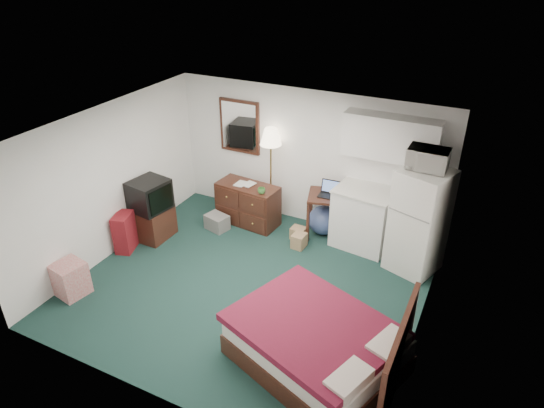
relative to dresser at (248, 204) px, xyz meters
The scene contains 25 objects.
floor 1.97m from the dresser, 61.43° to the right, with size 5.00×4.50×0.01m, color black.
ceiling 2.86m from the dresser, 61.43° to the right, with size 5.00×4.50×0.01m, color white.
walls 2.11m from the dresser, 61.43° to the right, with size 5.01×4.51×2.50m.
mirror 1.43m from the dresser, 129.07° to the left, with size 0.80×0.06×1.00m, color white, non-canonical shape.
upper_cabinets 2.87m from the dresser, ahead, with size 1.50×0.35×0.70m, color white, non-canonical shape.
headboard 4.30m from the dresser, 38.02° to the right, with size 0.06×1.56×1.00m, color black, non-canonical shape.
dresser is the anchor object (origin of this frame).
floor_lamp 0.68m from the dresser, 50.69° to the left, with size 0.39×0.39×1.78m, color #B68F42, non-canonical shape.
desk 1.45m from the dresser, ahead, with size 0.63×0.63×0.80m, color black, non-canonical shape.
exercise_ball 1.41m from the dresser, 10.78° to the left, with size 0.53×0.53×0.53m, color #3C4F85.
kitchen_counter 2.13m from the dresser, ahead, with size 0.94×0.72×1.03m, color white, non-canonical shape.
fridge 3.09m from the dresser, ahead, with size 0.71×0.71×1.72m, color white, non-canonical shape.
bed 3.57m from the dresser, 47.75° to the right, with size 1.91×1.49×0.61m, color #490F1B, non-canonical shape.
tv_stand 1.74m from the dresser, 137.68° to the right, with size 0.58×0.63×0.58m, color black, non-canonical shape.
suitcase 2.23m from the dresser, 130.00° to the right, with size 0.26×0.41×0.67m, color maroon, non-canonical shape.
retail_box 3.28m from the dresser, 114.46° to the right, with size 0.42×0.42×0.52m, color silver, non-canonical shape.
file_bin 0.66m from the dresser, 131.08° to the right, with size 0.40×0.30×0.28m, color slate, non-canonical shape.
cardboard_box_a 1.10m from the dresser, ahead, with size 0.25×0.21×0.21m, color #8C784F, non-canonical shape.
cardboard_box_b 1.26m from the dresser, 16.29° to the right, with size 0.21×0.25×0.25m, color #8C784F, non-canonical shape.
laptop 1.59m from the dresser, ahead, with size 0.35×0.29×0.24m, color black, non-canonical shape.
crt_tv 1.79m from the dresser, 136.28° to the right, with size 0.57×0.61×0.53m, color black, non-canonical shape.
microwave 3.39m from the dresser, ahead, with size 0.58×0.32×0.39m, color white.
book_a 0.56m from the dresser, behind, with size 0.18×0.02×0.25m, color #8C784F.
book_b 0.52m from the dresser, 152.42° to the left, with size 0.18×0.02×0.25m, color #8C784F.
mug 0.62m from the dresser, 25.05° to the right, with size 0.13×0.11×0.13m, color #3E7D37.
Camera 1 is at (2.94, -5.13, 4.67)m, focal length 32.00 mm.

